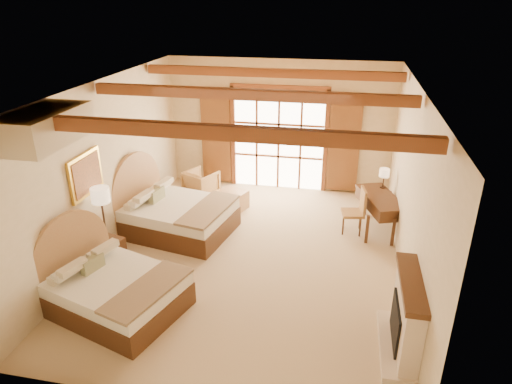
% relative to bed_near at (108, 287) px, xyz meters
% --- Properties ---
extents(floor, '(7.00, 7.00, 0.00)m').
position_rel_bed_near_xyz_m(floor, '(1.85, 1.96, -0.39)').
color(floor, tan).
rests_on(floor, ground).
extents(wall_back, '(5.50, 0.00, 5.50)m').
position_rel_bed_near_xyz_m(wall_back, '(1.85, 5.46, 1.21)').
color(wall_back, beige).
rests_on(wall_back, ground).
extents(wall_left, '(0.00, 7.00, 7.00)m').
position_rel_bed_near_xyz_m(wall_left, '(-0.90, 1.96, 1.21)').
color(wall_left, beige).
rests_on(wall_left, ground).
extents(wall_right, '(0.00, 7.00, 7.00)m').
position_rel_bed_near_xyz_m(wall_right, '(4.60, 1.96, 1.21)').
color(wall_right, beige).
rests_on(wall_right, ground).
extents(ceiling, '(7.00, 7.00, 0.00)m').
position_rel_bed_near_xyz_m(ceiling, '(1.85, 1.96, 2.81)').
color(ceiling, '#B07633').
rests_on(ceiling, ground).
extents(ceiling_beams, '(5.39, 4.60, 0.18)m').
position_rel_bed_near_xyz_m(ceiling_beams, '(1.85, 1.96, 2.69)').
color(ceiling_beams, brown).
rests_on(ceiling_beams, ceiling).
extents(french_doors, '(3.95, 0.08, 2.60)m').
position_rel_bed_near_xyz_m(french_doors, '(1.85, 5.40, 0.86)').
color(french_doors, white).
rests_on(french_doors, ground).
extents(fireplace, '(0.46, 1.40, 1.16)m').
position_rel_bed_near_xyz_m(fireplace, '(4.45, -0.04, 0.12)').
color(fireplace, beige).
rests_on(fireplace, ground).
extents(painting, '(0.06, 0.95, 0.75)m').
position_rel_bed_near_xyz_m(painting, '(-0.85, 1.21, 1.36)').
color(painting, gold).
rests_on(painting, wall_left).
extents(canopy_valance, '(0.70, 1.40, 0.45)m').
position_rel_bed_near_xyz_m(canopy_valance, '(-0.55, -0.04, 2.56)').
color(canopy_valance, beige).
rests_on(canopy_valance, ceiling).
extents(bed_near, '(2.37, 1.99, 1.28)m').
position_rel_bed_near_xyz_m(bed_near, '(0.00, 0.00, 0.00)').
color(bed_near, '#4B2B12').
rests_on(bed_near, floor).
extents(bed_far, '(2.40, 1.97, 1.39)m').
position_rel_bed_near_xyz_m(bed_far, '(0.05, 2.62, 0.03)').
color(bed_far, '#4B2B12').
rests_on(bed_far, floor).
extents(nightstand, '(0.55, 0.55, 0.54)m').
position_rel_bed_near_xyz_m(nightstand, '(-0.58, 1.12, -0.12)').
color(nightstand, '#4B2B12').
rests_on(nightstand, floor).
extents(floor_lamp, '(0.32, 0.32, 1.51)m').
position_rel_bed_near_xyz_m(floor_lamp, '(-0.65, 1.22, 0.90)').
color(floor_lamp, '#32221A').
rests_on(floor_lamp, floor).
extents(armchair, '(0.92, 0.93, 0.65)m').
position_rel_bed_near_xyz_m(armchair, '(0.09, 4.49, -0.07)').
color(armchair, '#B08249').
rests_on(armchair, floor).
extents(ottoman, '(0.75, 0.75, 0.42)m').
position_rel_bed_near_xyz_m(ottoman, '(1.03, 3.89, -0.18)').
color(ottoman, tan).
rests_on(ottoman, floor).
extents(desk, '(1.04, 1.53, 0.76)m').
position_rel_bed_near_xyz_m(desk, '(4.28, 3.56, 0.02)').
color(desk, '#4B2B12').
rests_on(desk, floor).
extents(desk_chair, '(0.50, 0.50, 0.98)m').
position_rel_bed_near_xyz_m(desk_chair, '(3.76, 3.32, -0.08)').
color(desk_chair, olive).
rests_on(desk_chair, floor).
extents(desk_lamp, '(0.21, 0.21, 0.43)m').
position_rel_bed_near_xyz_m(desk_lamp, '(4.34, 4.03, 0.69)').
color(desk_lamp, '#32221A').
rests_on(desk_lamp, desk).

